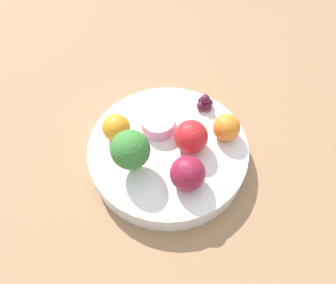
{
  "coord_description": "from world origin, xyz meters",
  "views": [
    {
      "loc": [
        -0.12,
        -0.28,
        0.49
      ],
      "look_at": [
        0.0,
        0.0,
        0.07
      ],
      "focal_mm": 35.0,
      "sensor_mm": 36.0,
      "label": 1
    }
  ],
  "objects_px": {
    "bowl": "(168,152)",
    "orange_back": "(116,128)",
    "grape_cluster": "(205,103)",
    "apple_green": "(191,137)",
    "orange_front": "(226,127)",
    "small_cup": "(156,124)",
    "broccoli": "(130,150)",
    "apple_red": "(186,174)"
  },
  "relations": [
    {
      "from": "apple_green",
      "to": "orange_front",
      "type": "bearing_deg",
      "value": -2.59
    },
    {
      "from": "orange_back",
      "to": "grape_cluster",
      "type": "bearing_deg",
      "value": 0.22
    },
    {
      "from": "bowl",
      "to": "broccoli",
      "type": "distance_m",
      "value": 0.09
    },
    {
      "from": "orange_front",
      "to": "orange_back",
      "type": "relative_size",
      "value": 0.97
    },
    {
      "from": "bowl",
      "to": "orange_back",
      "type": "xyz_separation_m",
      "value": [
        -0.07,
        0.05,
        0.04
      ]
    },
    {
      "from": "apple_red",
      "to": "apple_green",
      "type": "relative_size",
      "value": 0.98
    },
    {
      "from": "apple_red",
      "to": "bowl",
      "type": "bearing_deg",
      "value": 87.63
    },
    {
      "from": "apple_red",
      "to": "apple_green",
      "type": "distance_m",
      "value": 0.07
    },
    {
      "from": "orange_front",
      "to": "orange_back",
      "type": "height_order",
      "value": "orange_back"
    },
    {
      "from": "bowl",
      "to": "grape_cluster",
      "type": "bearing_deg",
      "value": 28.85
    },
    {
      "from": "broccoli",
      "to": "small_cup",
      "type": "relative_size",
      "value": 1.29
    },
    {
      "from": "orange_back",
      "to": "grape_cluster",
      "type": "xyz_separation_m",
      "value": [
        0.16,
        0.0,
        -0.01
      ]
    },
    {
      "from": "bowl",
      "to": "apple_red",
      "type": "xyz_separation_m",
      "value": [
        -0.0,
        -0.07,
        0.04
      ]
    },
    {
      "from": "bowl",
      "to": "apple_green",
      "type": "height_order",
      "value": "apple_green"
    },
    {
      "from": "apple_green",
      "to": "small_cup",
      "type": "height_order",
      "value": "apple_green"
    },
    {
      "from": "orange_front",
      "to": "small_cup",
      "type": "xyz_separation_m",
      "value": [
        -0.1,
        0.06,
        -0.01
      ]
    },
    {
      "from": "apple_green",
      "to": "orange_back",
      "type": "relative_size",
      "value": 1.17
    },
    {
      "from": "orange_front",
      "to": "grape_cluster",
      "type": "relative_size",
      "value": 1.42
    },
    {
      "from": "orange_back",
      "to": "orange_front",
      "type": "bearing_deg",
      "value": -22.66
    },
    {
      "from": "small_cup",
      "to": "apple_green",
      "type": "bearing_deg",
      "value": -56.59
    },
    {
      "from": "broccoli",
      "to": "apple_red",
      "type": "height_order",
      "value": "broccoli"
    },
    {
      "from": "broccoli",
      "to": "grape_cluster",
      "type": "bearing_deg",
      "value": 22.42
    },
    {
      "from": "apple_green",
      "to": "orange_front",
      "type": "distance_m",
      "value": 0.06
    },
    {
      "from": "bowl",
      "to": "orange_front",
      "type": "height_order",
      "value": "orange_front"
    },
    {
      "from": "apple_green",
      "to": "grape_cluster",
      "type": "distance_m",
      "value": 0.09
    },
    {
      "from": "orange_front",
      "to": "grape_cluster",
      "type": "height_order",
      "value": "orange_front"
    },
    {
      "from": "orange_front",
      "to": "grape_cluster",
      "type": "xyz_separation_m",
      "value": [
        -0.0,
        0.07,
        -0.01
      ]
    },
    {
      "from": "bowl",
      "to": "small_cup",
      "type": "distance_m",
      "value": 0.05
    },
    {
      "from": "bowl",
      "to": "orange_back",
      "type": "distance_m",
      "value": 0.09
    },
    {
      "from": "orange_front",
      "to": "orange_back",
      "type": "xyz_separation_m",
      "value": [
        -0.16,
        0.07,
        0.0
      ]
    },
    {
      "from": "broccoli",
      "to": "apple_red",
      "type": "relative_size",
      "value": 1.44
    },
    {
      "from": "apple_red",
      "to": "orange_back",
      "type": "bearing_deg",
      "value": 118.4
    },
    {
      "from": "apple_red",
      "to": "small_cup",
      "type": "xyz_separation_m",
      "value": [
        -0.0,
        0.11,
        -0.01
      ]
    },
    {
      "from": "apple_red",
      "to": "orange_back",
      "type": "distance_m",
      "value": 0.14
    },
    {
      "from": "orange_front",
      "to": "bowl",
      "type": "bearing_deg",
      "value": 168.93
    },
    {
      "from": "grape_cluster",
      "to": "small_cup",
      "type": "bearing_deg",
      "value": -174.32
    },
    {
      "from": "bowl",
      "to": "grape_cluster",
      "type": "xyz_separation_m",
      "value": [
        0.09,
        0.05,
        0.03
      ]
    },
    {
      "from": "apple_red",
      "to": "apple_green",
      "type": "height_order",
      "value": "same"
    },
    {
      "from": "apple_green",
      "to": "small_cup",
      "type": "relative_size",
      "value": 0.91
    },
    {
      "from": "orange_back",
      "to": "grape_cluster",
      "type": "distance_m",
      "value": 0.16
    },
    {
      "from": "apple_green",
      "to": "orange_back",
      "type": "xyz_separation_m",
      "value": [
        -0.1,
        0.07,
        -0.0
      ]
    },
    {
      "from": "grape_cluster",
      "to": "small_cup",
      "type": "relative_size",
      "value": 0.53
    }
  ]
}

